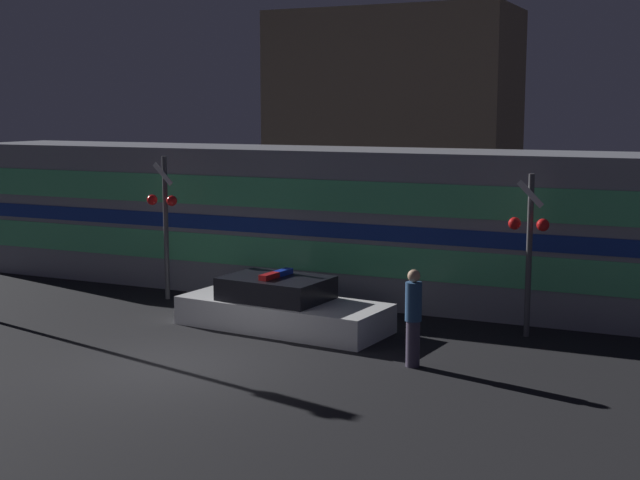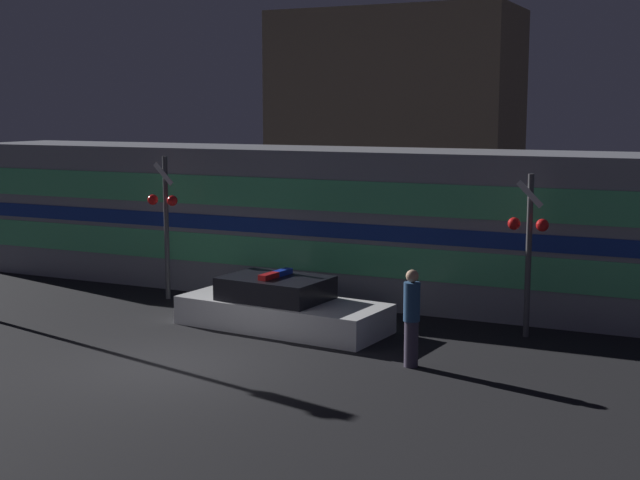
# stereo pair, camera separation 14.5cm
# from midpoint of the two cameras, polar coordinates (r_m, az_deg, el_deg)

# --- Properties ---
(ground_plane) EXTENTS (120.00, 120.00, 0.00)m
(ground_plane) POSITION_cam_midpoint_polar(r_m,az_deg,el_deg) (17.38, -9.44, -7.86)
(ground_plane) COLOR black
(train) EXTENTS (23.13, 3.06, 3.81)m
(train) POSITION_cam_midpoint_polar(r_m,az_deg,el_deg) (23.14, 1.82, 1.13)
(train) COLOR gray
(train) RESTS_ON ground_plane
(police_car) EXTENTS (4.84, 2.28, 1.26)m
(police_car) POSITION_cam_midpoint_polar(r_m,az_deg,el_deg) (19.82, -2.68, -4.34)
(police_car) COLOR silver
(police_car) RESTS_ON ground_plane
(pedestrian) EXTENTS (0.31, 0.31, 1.87)m
(pedestrian) POSITION_cam_midpoint_polar(r_m,az_deg,el_deg) (16.87, 5.75, -4.93)
(pedestrian) COLOR #3F384C
(pedestrian) RESTS_ON ground_plane
(crossing_signal_near) EXTENTS (0.86, 0.34, 3.49)m
(crossing_signal_near) POSITION_cam_midpoint_polar(r_m,az_deg,el_deg) (19.23, 13.01, -0.10)
(crossing_signal_near) COLOR #4C4C51
(crossing_signal_near) RESTS_ON ground_plane
(crossing_signal_far) EXTENTS (0.86, 0.34, 3.65)m
(crossing_signal_far) POSITION_cam_midpoint_polar(r_m,az_deg,el_deg) (22.84, -10.11, 1.53)
(crossing_signal_far) COLOR #4C4C51
(crossing_signal_far) RESTS_ON ground_plane
(building_left) EXTENTS (8.35, 4.02, 8.19)m
(building_left) POSITION_cam_midpoint_polar(r_m,az_deg,el_deg) (31.63, 4.54, 7.04)
(building_left) COLOR brown
(building_left) RESTS_ON ground_plane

